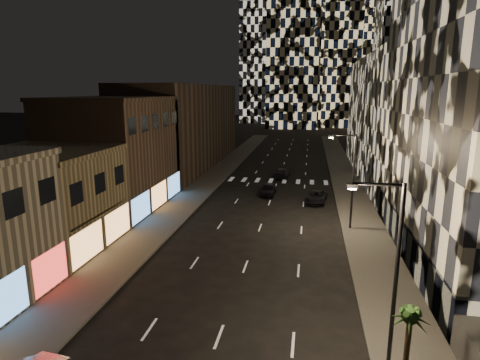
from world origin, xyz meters
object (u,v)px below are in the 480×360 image
at_px(streetlight_near, 392,264).
at_px(palm_tree, 410,322).
at_px(car_dark_midlane, 268,190).
at_px(car_dark_rightlane, 316,197).
at_px(car_dark_oncoming, 282,173).
at_px(streetlight_far, 351,175).

relative_size(streetlight_near, palm_tree, 2.33).
xyz_separation_m(streetlight_near, car_dark_midlane, (-8.85, 31.51, -4.62)).
bearing_deg(streetlight_near, car_dark_rightlane, 95.72).
bearing_deg(palm_tree, streetlight_near, 114.94).
xyz_separation_m(car_dark_midlane, car_dark_oncoming, (1.00, 10.78, -0.01)).
bearing_deg(streetlight_far, palm_tree, -88.27).
bearing_deg(car_dark_oncoming, car_dark_midlane, 88.79).
bearing_deg(car_dark_oncoming, car_dark_rightlane, 114.56).
distance_m(streetlight_far, car_dark_oncoming, 24.08).
bearing_deg(palm_tree, car_dark_midlane, 106.11).
bearing_deg(car_dark_oncoming, streetlight_far, 113.51).
xyz_separation_m(streetlight_far, car_dark_oncoming, (-7.85, 22.29, -4.63)).
xyz_separation_m(car_dark_midlane, palm_tree, (9.50, -32.90, 2.60)).
bearing_deg(car_dark_midlane, car_dark_oncoming, 85.87).
bearing_deg(palm_tree, car_dark_oncoming, 101.01).
bearing_deg(streetlight_near, car_dark_oncoming, 100.52).
distance_m(streetlight_far, car_dark_rightlane, 10.57).
bearing_deg(car_dark_oncoming, streetlight_near, 104.62).
relative_size(streetlight_near, streetlight_far, 1.00).
height_order(streetlight_far, palm_tree, streetlight_far).
height_order(car_dark_oncoming, car_dark_rightlane, car_dark_oncoming).
bearing_deg(car_dark_rightlane, car_dark_midlane, 165.19).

